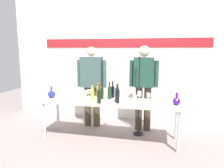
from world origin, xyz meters
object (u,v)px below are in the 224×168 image
Objects in this scene: wine_bottle_2 at (118,95)px; wine_bottle_3 at (117,94)px; wine_bottle_7 at (113,91)px; wine_glass_right_3 at (160,99)px; display_table at (110,104)px; wine_glass_left_1 at (89,92)px; wine_glass_right_5 at (163,97)px; decanter_blue_left at (52,94)px; wine_glass_right_4 at (135,98)px; wine_bottle_6 at (99,91)px; presenter_left at (92,81)px; wine_bottle_1 at (110,92)px; wine_glass_right_1 at (139,94)px; presenter_right at (144,83)px; wine_glass_left_2 at (74,93)px; microphone_stand at (139,109)px; wine_glass_left_0 at (85,93)px; wine_glass_right_0 at (148,95)px; wine_bottle_5 at (102,93)px; wine_glass_right_2 at (159,96)px; wine_bottle_4 at (99,95)px; decanter_blue_right at (176,101)px.

wine_bottle_2 is 1.05× the size of wine_bottle_3.
wine_glass_right_3 is (0.87, -0.32, -0.03)m from wine_bottle_7.
wine_bottle_3 reaches higher than display_table.
wine_glass_right_5 is (1.39, -0.13, -0.00)m from wine_glass_left_1.
wine_glass_right_4 is (1.58, -0.11, 0.04)m from decanter_blue_left.
wine_bottle_6 reaches higher than display_table.
presenter_left is 5.34× the size of wine_bottle_3.
wine_bottle_1 reaches higher than wine_glass_right_1.
wine_glass_left_2 is at bearing -149.97° from presenter_right.
wine_bottle_6 is at bearing -158.00° from wine_bottle_7.
display_table is 7.47× the size of wine_bottle_2.
wine_bottle_2 is (1.29, -0.10, 0.06)m from decanter_blue_left.
wine_glass_left_1 is at bearing -171.63° from microphone_stand.
wine_glass_right_3 is at bearing -0.99° from decanter_blue_left.
wine_bottle_1 is 0.21× the size of microphone_stand.
wine_glass_left_0 is 0.93× the size of wine_glass_right_4.
wine_glass_left_0 is 1.05× the size of wine_glass_right_5.
wine_glass_right_0 is at bearing 0.15° from wine_bottle_6.
decanter_blue_left is 0.96m from wine_bottle_5.
wine_glass_right_4 is at bearing -169.90° from wine_glass_right_3.
presenter_right is at bearing 83.64° from wine_glass_right_4.
presenter_left is (-0.54, 0.60, 0.30)m from display_table.
wine_glass_right_2 is (0.86, 0.15, 0.16)m from display_table.
presenter_left is at bearing 81.54° from wine_glass_left_2.
wine_bottle_1 is 2.18× the size of wine_glass_right_2.
wine_glass_right_0 is at bearing 1.55° from wine_bottle_1.
wine_glass_right_2 reaches higher than wine_glass_right_0.
wine_glass_left_1 is at bearing 160.06° from wine_bottle_5.
wine_glass_right_0 is (1.31, 0.23, -0.02)m from wine_glass_left_2.
wine_bottle_6 is (-0.22, 0.02, 0.00)m from wine_bottle_1.
presenter_left is 1.48m from wine_glass_right_2.
microphone_stand is (-0.03, 0.20, -0.34)m from wine_glass_right_1.
decanter_blue_left reaches higher than wine_glass_right_3.
presenter_right reaches higher than wine_glass_right_5.
wine_glass_right_3 is at bearing 8.16° from wine_bottle_4.
wine_bottle_2 is 0.73m from wine_glass_left_1.
wine_bottle_4 is 2.31× the size of wine_glass_right_2.
decanter_blue_left is at bearing -167.95° from wine_bottle_6.
wine_bottle_1 is 0.57m from wine_glass_right_4.
microphone_stand reaches higher than decanter_blue_left.
wine_bottle_5 is (-0.14, -0.03, -0.01)m from wine_bottle_1.
wine_glass_right_1 is at bearing 2.42° from wine_glass_left_0.
wine_bottle_6 reaches higher than wine_glass_left_1.
display_table is at bearing -170.03° from wine_glass_right_2.
wine_glass_right_2 and wine_glass_right_3 have the same top height.
wine_bottle_1 is 0.94× the size of wine_bottle_4.
wine_bottle_4 is at bearing -155.60° from wine_glass_right_0.
wine_bottle_2 reaches higher than decanter_blue_right.
presenter_right reaches higher than wine_bottle_4.
presenter_left is 9.95× the size of wine_glass_left_2.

